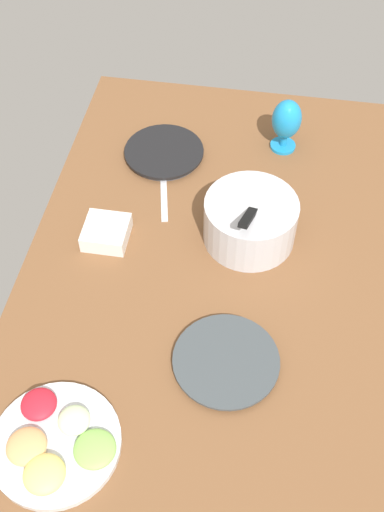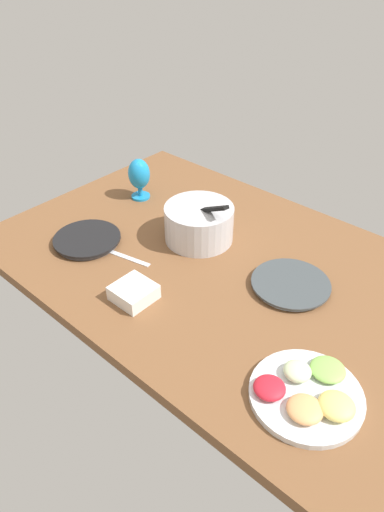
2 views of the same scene
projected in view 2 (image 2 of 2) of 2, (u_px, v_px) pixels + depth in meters
ground_plane at (221, 267)px, 158.82cm from camera, size 160.00×104.00×4.00cm
dinner_plate_left at (87, 240)px, 166.59cm from camera, size 24.14×24.14×2.31cm
dinner_plate_right at (291, 284)px, 146.94cm from camera, size 25.16×25.16×1.95cm
mixing_bowl at (199, 222)px, 165.23cm from camera, size 25.84×24.78×19.26cm
fruit_platter at (308, 393)px, 112.77cm from camera, size 28.14×28.14×5.12cm
hurricane_glass_blue at (139, 175)px, 187.68cm from camera, size 8.92×8.92×17.17cm
square_bowl_white at (134, 292)px, 141.57cm from camera, size 11.79×11.79×4.83cm
fork_by_left_plate at (127, 257)px, 159.62cm from camera, size 17.98×5.54×0.60cm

